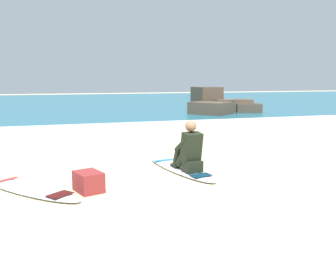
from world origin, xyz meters
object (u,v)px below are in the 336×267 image
(surfboard_main, at_px, (180,168))
(surfboard_spare_near, at_px, (29,189))
(surfer_seated, at_px, (189,151))
(beach_bag, at_px, (88,182))

(surfboard_main, height_order, surfboard_spare_near, same)
(surfboard_spare_near, bearing_deg, surfer_seated, 4.70)
(surfer_seated, xyz_separation_m, surfboard_spare_near, (-2.82, -0.23, -0.40))
(beach_bag, bearing_deg, surfboard_spare_near, 160.46)
(surfboard_main, relative_size, surfer_seated, 2.54)
(surfboard_spare_near, xyz_separation_m, beach_bag, (0.91, -0.32, 0.12))
(surfboard_main, distance_m, surfer_seated, 0.52)
(beach_bag, bearing_deg, surfer_seated, 16.22)
(surfboard_main, height_order, surfer_seated, surfer_seated)
(surfboard_spare_near, distance_m, beach_bag, 0.98)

